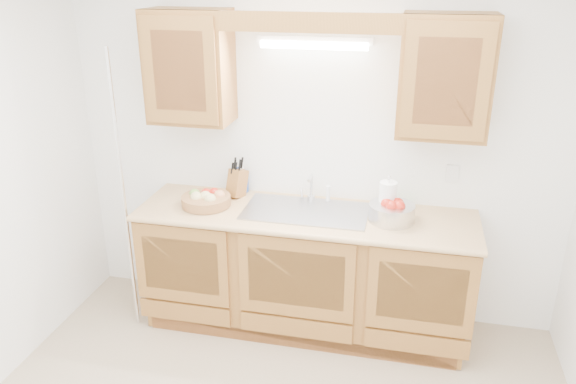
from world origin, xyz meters
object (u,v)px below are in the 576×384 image
(paper_towel, at_px, (387,200))
(fruit_basket, at_px, (206,199))
(knife_block, at_px, (237,182))
(apple_bowl, at_px, (392,211))

(paper_towel, bearing_deg, fruit_basket, -176.36)
(fruit_basket, bearing_deg, knife_block, 54.22)
(fruit_basket, relative_size, knife_block, 1.48)
(fruit_basket, height_order, knife_block, knife_block)
(fruit_basket, distance_m, paper_towel, 1.24)
(paper_towel, xyz_separation_m, apple_bowl, (0.04, -0.05, -0.05))
(knife_block, bearing_deg, paper_towel, 14.80)
(fruit_basket, xyz_separation_m, apple_bowl, (1.27, 0.03, 0.02))
(paper_towel, bearing_deg, knife_block, 172.60)
(knife_block, relative_size, paper_towel, 0.99)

